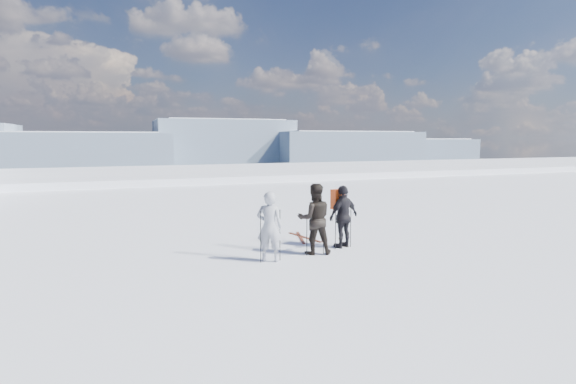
# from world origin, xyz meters

# --- Properties ---
(lake_basin) EXTENTS (820.00, 820.00, 71.62)m
(lake_basin) POSITION_xyz_m (0.00, 30.00, -6.50)
(lake_basin) COLOR white
(lake_basin) RESTS_ON ground
(far_mountain_range) EXTENTS (770.00, 110.00, 53.00)m
(far_mountain_range) POSITION_xyz_m (29.60, 454.78, -7.19)
(far_mountain_range) COLOR slate
(far_mountain_range) RESTS_ON ground
(skier_grey) EXTENTS (0.81, 0.71, 1.86)m
(skier_grey) POSITION_xyz_m (-2.60, 1.95, 0.93)
(skier_grey) COLOR #A0A3AE
(skier_grey) RESTS_ON ground
(skier_dark) EXTENTS (1.12, 0.96, 1.99)m
(skier_dark) POSITION_xyz_m (-1.17, 2.26, 0.99)
(skier_dark) COLOR black
(skier_dark) RESTS_ON ground
(skier_pack) EXTENTS (1.18, 0.78, 1.86)m
(skier_pack) POSITION_xyz_m (-0.07, 2.63, 0.93)
(skier_pack) COLOR black
(skier_pack) RESTS_ON ground
(backpack) EXTENTS (0.45, 0.34, 0.58)m
(backpack) POSITION_xyz_m (-0.15, 2.86, 2.15)
(backpack) COLOR #DF4715
(backpack) RESTS_ON skier_pack
(ski_poles) EXTENTS (3.03, 0.69, 1.37)m
(ski_poles) POSITION_xyz_m (-1.33, 2.20, 0.65)
(ski_poles) COLOR black
(ski_poles) RESTS_ON ground
(skis_loose) EXTENTS (0.66, 1.67, 0.03)m
(skis_loose) POSITION_xyz_m (-0.71, 4.23, 0.01)
(skis_loose) COLOR black
(skis_loose) RESTS_ON ground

